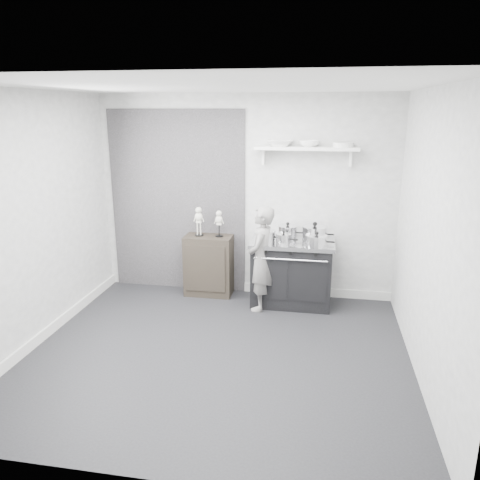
{
  "coord_description": "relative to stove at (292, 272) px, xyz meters",
  "views": [
    {
      "loc": [
        1.01,
        -4.34,
        2.5
      ],
      "look_at": [
        0.08,
        0.95,
        0.99
      ],
      "focal_mm": 35.0,
      "sensor_mm": 36.0,
      "label": 1
    }
  ],
  "objects": [
    {
      "name": "pot_front_right",
      "position": [
        0.3,
        -0.2,
        0.5
      ],
      "size": [
        0.36,
        0.27,
        0.19
      ],
      "color": "silver",
      "rests_on": "stove"
    },
    {
      "name": "stove",
      "position": [
        0.0,
        0.0,
        0.0
      ],
      "size": [
        1.07,
        0.67,
        0.86
      ],
      "color": "black",
      "rests_on": "ground"
    },
    {
      "name": "pot_front_center",
      "position": [
        -0.11,
        -0.15,
        0.49
      ],
      "size": [
        0.28,
        0.19,
        0.16
      ],
      "color": "silver",
      "rests_on": "stove"
    },
    {
      "name": "pot_back_right",
      "position": [
        0.27,
        0.07,
        0.52
      ],
      "size": [
        0.41,
        0.33,
        0.24
      ],
      "color": "silver",
      "rests_on": "stove"
    },
    {
      "name": "wall_shelf",
      "position": [
        0.13,
        0.2,
        1.57
      ],
      "size": [
        1.3,
        0.26,
        0.24
      ],
      "color": "white",
      "rests_on": "room_shell"
    },
    {
      "name": "pot_back_left",
      "position": [
        -0.08,
        0.13,
        0.51
      ],
      "size": [
        0.35,
        0.26,
        0.21
      ],
      "color": "silver",
      "rests_on": "stove"
    },
    {
      "name": "bowl_large",
      "position": [
        -0.21,
        0.19,
        1.65
      ],
      "size": [
        0.32,
        0.32,
        0.08
      ],
      "primitive_type": "imported",
      "color": "white",
      "rests_on": "wall_shelf"
    },
    {
      "name": "pot_front_left",
      "position": [
        -0.32,
        -0.12,
        0.51
      ],
      "size": [
        0.31,
        0.22,
        0.19
      ],
      "color": "silver",
      "rests_on": "stove"
    },
    {
      "name": "side_cabinet",
      "position": [
        -1.15,
        0.13,
        -0.02
      ],
      "size": [
        0.64,
        0.37,
        0.84
      ],
      "primitive_type": "cube",
      "color": "black",
      "rests_on": "ground"
    },
    {
      "name": "room_shell",
      "position": [
        -0.76,
        -1.33,
        1.2
      ],
      "size": [
        4.02,
        3.62,
        2.71
      ],
      "color": "#9E9E9C",
      "rests_on": "ground"
    },
    {
      "name": "skeleton_full",
      "position": [
        -1.28,
        0.13,
        0.63
      ],
      "size": [
        0.13,
        0.08,
        0.46
      ],
      "primitive_type": null,
      "color": "beige",
      "rests_on": "side_cabinet"
    },
    {
      "name": "child",
      "position": [
        -0.37,
        -0.24,
        0.24
      ],
      "size": [
        0.39,
        0.53,
        1.35
      ],
      "primitive_type": "imported",
      "rotation": [
        0.0,
        0.0,
        -1.72
      ],
      "color": "gray",
      "rests_on": "ground"
    },
    {
      "name": "skeleton_torso",
      "position": [
        -1.0,
        0.13,
        0.61
      ],
      "size": [
        0.11,
        0.07,
        0.41
      ],
      "primitive_type": null,
      "color": "beige",
      "rests_on": "side_cabinet"
    },
    {
      "name": "plate_stack",
      "position": [
        0.57,
        0.19,
        1.64
      ],
      "size": [
        0.25,
        0.25,
        0.06
      ],
      "primitive_type": "cylinder",
      "color": "white",
      "rests_on": "wall_shelf"
    },
    {
      "name": "bowl_small",
      "position": [
        0.16,
        0.19,
        1.64
      ],
      "size": [
        0.25,
        0.25,
        0.08
      ],
      "primitive_type": "imported",
      "color": "white",
      "rests_on": "wall_shelf"
    },
    {
      "name": "ground",
      "position": [
        -0.67,
        -1.48,
        -0.43
      ],
      "size": [
        4.0,
        4.0,
        0.0
      ],
      "primitive_type": "plane",
      "color": "black",
      "rests_on": "ground"
    }
  ]
}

